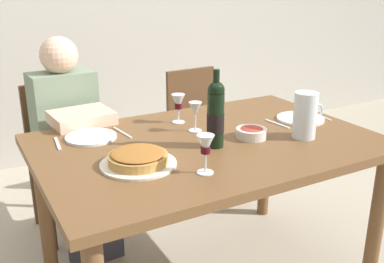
{
  "coord_description": "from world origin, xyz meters",
  "views": [
    {
      "loc": [
        -0.96,
        -1.6,
        1.46
      ],
      "look_at": [
        -0.06,
        0.04,
        0.8
      ],
      "focal_mm": 41.62,
      "sensor_mm": 36.0,
      "label": 1
    }
  ],
  "objects_px": {
    "dinner_plate_right_setting": "(91,137)",
    "chair_left": "(62,148)",
    "salad_bowl": "(251,132)",
    "dinner_plate_left_setting": "(300,119)",
    "wine_bottle": "(216,114)",
    "wine_glass_right_diner": "(195,110)",
    "dining_table": "(208,159)",
    "wine_glass_centre": "(178,103)",
    "baked_tart": "(138,159)",
    "wine_glass_left_diner": "(205,146)",
    "water_pitcher": "(305,118)",
    "chair_right": "(199,126)",
    "diner_left": "(73,141)"
  },
  "relations": [
    {
      "from": "salad_bowl",
      "to": "chair_right",
      "type": "xyz_separation_m",
      "value": [
        0.26,
        0.93,
        -0.29
      ]
    },
    {
      "from": "wine_bottle",
      "to": "wine_glass_right_diner",
      "type": "height_order",
      "value": "wine_bottle"
    },
    {
      "from": "salad_bowl",
      "to": "dinner_plate_left_setting",
      "type": "bearing_deg",
      "value": 14.37
    },
    {
      "from": "wine_bottle",
      "to": "baked_tart",
      "type": "bearing_deg",
      "value": -175.36
    },
    {
      "from": "salad_bowl",
      "to": "wine_glass_centre",
      "type": "relative_size",
      "value": 0.96
    },
    {
      "from": "wine_glass_right_diner",
      "to": "diner_left",
      "type": "bearing_deg",
      "value": 129.94
    },
    {
      "from": "wine_bottle",
      "to": "wine_glass_centre",
      "type": "relative_size",
      "value": 2.32
    },
    {
      "from": "diner_left",
      "to": "chair_right",
      "type": "height_order",
      "value": "diner_left"
    },
    {
      "from": "water_pitcher",
      "to": "wine_glass_right_diner",
      "type": "xyz_separation_m",
      "value": [
        -0.39,
        0.31,
        0.01
      ]
    },
    {
      "from": "chair_left",
      "to": "diner_left",
      "type": "distance_m",
      "value": 0.26
    },
    {
      "from": "salad_bowl",
      "to": "wine_glass_right_diner",
      "type": "bearing_deg",
      "value": 130.79
    },
    {
      "from": "salad_bowl",
      "to": "diner_left",
      "type": "height_order",
      "value": "diner_left"
    },
    {
      "from": "salad_bowl",
      "to": "chair_left",
      "type": "relative_size",
      "value": 0.16
    },
    {
      "from": "water_pitcher",
      "to": "salad_bowl",
      "type": "relative_size",
      "value": 1.5
    },
    {
      "from": "dining_table",
      "to": "salad_bowl",
      "type": "bearing_deg",
      "value": -19.29
    },
    {
      "from": "dining_table",
      "to": "wine_glass_centre",
      "type": "bearing_deg",
      "value": 89.8
    },
    {
      "from": "dining_table",
      "to": "wine_glass_left_diner",
      "type": "relative_size",
      "value": 9.96
    },
    {
      "from": "wine_glass_centre",
      "to": "wine_glass_left_diner",
      "type": "bearing_deg",
      "value": -107.94
    },
    {
      "from": "dinner_plate_right_setting",
      "to": "chair_left",
      "type": "xyz_separation_m",
      "value": [
        -0.0,
        0.64,
        -0.27
      ]
    },
    {
      "from": "dinner_plate_right_setting",
      "to": "wine_bottle",
      "type": "bearing_deg",
      "value": -38.95
    },
    {
      "from": "wine_bottle",
      "to": "wine_glass_right_diner",
      "type": "bearing_deg",
      "value": 83.95
    },
    {
      "from": "chair_right",
      "to": "dinner_plate_left_setting",
      "type": "bearing_deg",
      "value": 94.7
    },
    {
      "from": "dining_table",
      "to": "chair_left",
      "type": "relative_size",
      "value": 1.72
    },
    {
      "from": "wine_bottle",
      "to": "water_pitcher",
      "type": "relative_size",
      "value": 1.6
    },
    {
      "from": "wine_glass_right_diner",
      "to": "wine_glass_centre",
      "type": "relative_size",
      "value": 0.97
    },
    {
      "from": "wine_bottle",
      "to": "chair_left",
      "type": "xyz_separation_m",
      "value": [
        -0.44,
        0.99,
        -0.41
      ]
    },
    {
      "from": "wine_glass_left_diner",
      "to": "chair_right",
      "type": "height_order",
      "value": "wine_glass_left_diner"
    },
    {
      "from": "water_pitcher",
      "to": "baked_tart",
      "type": "bearing_deg",
      "value": 175.02
    },
    {
      "from": "dinner_plate_left_setting",
      "to": "salad_bowl",
      "type": "bearing_deg",
      "value": -165.63
    },
    {
      "from": "dinner_plate_right_setting",
      "to": "salad_bowl",
      "type": "bearing_deg",
      "value": -28.31
    },
    {
      "from": "wine_glass_left_diner",
      "to": "dinner_plate_left_setting",
      "type": "relative_size",
      "value": 0.63
    },
    {
      "from": "baked_tart",
      "to": "wine_glass_left_diner",
      "type": "relative_size",
      "value": 1.99
    },
    {
      "from": "water_pitcher",
      "to": "chair_left",
      "type": "relative_size",
      "value": 0.24
    },
    {
      "from": "dining_table",
      "to": "chair_left",
      "type": "bearing_deg",
      "value": 116.5
    },
    {
      "from": "baked_tart",
      "to": "diner_left",
      "type": "relative_size",
      "value": 0.26
    },
    {
      "from": "baked_tart",
      "to": "wine_glass_right_diner",
      "type": "relative_size",
      "value": 2.12
    },
    {
      "from": "dining_table",
      "to": "dinner_plate_left_setting",
      "type": "height_order",
      "value": "dinner_plate_left_setting"
    },
    {
      "from": "dining_table",
      "to": "wine_glass_right_diner",
      "type": "height_order",
      "value": "wine_glass_right_diner"
    },
    {
      "from": "baked_tart",
      "to": "chair_left",
      "type": "height_order",
      "value": "chair_left"
    },
    {
      "from": "dining_table",
      "to": "chair_right",
      "type": "relative_size",
      "value": 1.72
    },
    {
      "from": "water_pitcher",
      "to": "baked_tart",
      "type": "relative_size",
      "value": 0.7
    },
    {
      "from": "dining_table",
      "to": "wine_glass_left_diner",
      "type": "distance_m",
      "value": 0.4
    },
    {
      "from": "salad_bowl",
      "to": "wine_glass_right_diner",
      "type": "distance_m",
      "value": 0.28
    },
    {
      "from": "salad_bowl",
      "to": "diner_left",
      "type": "bearing_deg",
      "value": 130.18
    },
    {
      "from": "wine_bottle",
      "to": "salad_bowl",
      "type": "bearing_deg",
      "value": 3.14
    },
    {
      "from": "salad_bowl",
      "to": "chair_left",
      "type": "xyz_separation_m",
      "value": [
        -0.64,
        0.98,
        -0.29
      ]
    },
    {
      "from": "diner_left",
      "to": "chair_right",
      "type": "xyz_separation_m",
      "value": [
        0.89,
        0.19,
        -0.12
      ]
    },
    {
      "from": "salad_bowl",
      "to": "dinner_plate_left_setting",
      "type": "relative_size",
      "value": 0.59
    },
    {
      "from": "diner_left",
      "to": "wine_glass_left_diner",
      "type": "bearing_deg",
      "value": 100.21
    },
    {
      "from": "dinner_plate_left_setting",
      "to": "diner_left",
      "type": "relative_size",
      "value": 0.21
    }
  ]
}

